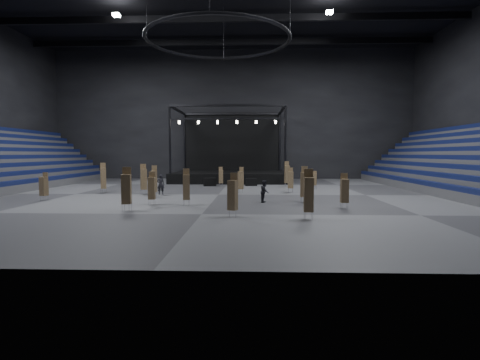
{
  "coord_description": "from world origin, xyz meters",
  "views": [
    {
      "loc": [
        2.99,
        -31.88,
        3.49
      ],
      "look_at": [
        1.92,
        -2.0,
        1.4
      ],
      "focal_mm": 28.0,
      "sensor_mm": 36.0,
      "label": 1
    }
  ],
  "objects_px": {
    "flight_case_left": "(210,182)",
    "chair_stack_12": "(344,190)",
    "man_center": "(161,184)",
    "chair_stack_10": "(126,188)",
    "chair_stack_0": "(233,194)",
    "chair_stack_4": "(309,194)",
    "chair_stack_8": "(291,180)",
    "chair_stack_9": "(152,188)",
    "stage": "(230,170)",
    "chair_stack_6": "(186,186)",
    "chair_stack_1": "(304,184)",
    "chair_stack_7": "(44,186)",
    "chair_stack_11": "(154,181)",
    "chair_stack_2": "(241,180)",
    "flight_case_right": "(251,182)",
    "flight_case_mid": "(237,181)",
    "chair_stack_13": "(103,178)",
    "crew_member": "(265,191)",
    "chair_stack_5": "(221,176)",
    "chair_stack_15": "(315,179)",
    "chair_stack_3": "(287,174)",
    "chair_stack_14": "(144,179)"
  },
  "relations": [
    {
      "from": "flight_case_left",
      "to": "chair_stack_12",
      "type": "distance_m",
      "value": 19.62
    },
    {
      "from": "man_center",
      "to": "chair_stack_10",
      "type": "bearing_deg",
      "value": 85.23
    },
    {
      "from": "chair_stack_0",
      "to": "chair_stack_12",
      "type": "distance_m",
      "value": 7.74
    },
    {
      "from": "chair_stack_4",
      "to": "chair_stack_8",
      "type": "relative_size",
      "value": 1.2
    },
    {
      "from": "flight_case_left",
      "to": "chair_stack_9",
      "type": "xyz_separation_m",
      "value": [
        -2.22,
        -15.14,
        0.73
      ]
    },
    {
      "from": "stage",
      "to": "chair_stack_6",
      "type": "bearing_deg",
      "value": -93.9
    },
    {
      "from": "chair_stack_1",
      "to": "chair_stack_7",
      "type": "xyz_separation_m",
      "value": [
        -19.29,
        0.23,
        -0.22
      ]
    },
    {
      "from": "chair_stack_4",
      "to": "man_center",
      "type": "distance_m",
      "value": 16.13
    },
    {
      "from": "chair_stack_6",
      "to": "chair_stack_11",
      "type": "relative_size",
      "value": 0.98
    },
    {
      "from": "chair_stack_1",
      "to": "chair_stack_8",
      "type": "relative_size",
      "value": 1.16
    },
    {
      "from": "chair_stack_2",
      "to": "chair_stack_12",
      "type": "bearing_deg",
      "value": -30.93
    },
    {
      "from": "flight_case_right",
      "to": "chair_stack_2",
      "type": "height_order",
      "value": "chair_stack_2"
    },
    {
      "from": "flight_case_left",
      "to": "chair_stack_7",
      "type": "bearing_deg",
      "value": -129.43
    },
    {
      "from": "flight_case_mid",
      "to": "chair_stack_13",
      "type": "height_order",
      "value": "chair_stack_13"
    },
    {
      "from": "chair_stack_0",
      "to": "chair_stack_10",
      "type": "height_order",
      "value": "chair_stack_10"
    },
    {
      "from": "chair_stack_9",
      "to": "chair_stack_13",
      "type": "bearing_deg",
      "value": 125.89
    },
    {
      "from": "chair_stack_12",
      "to": "chair_stack_7",
      "type": "bearing_deg",
      "value": 172.08
    },
    {
      "from": "flight_case_right",
      "to": "flight_case_mid",
      "type": "bearing_deg",
      "value": 147.06
    },
    {
      "from": "chair_stack_9",
      "to": "chair_stack_12",
      "type": "relative_size",
      "value": 1.0
    },
    {
      "from": "flight_case_mid",
      "to": "man_center",
      "type": "relative_size",
      "value": 0.69
    },
    {
      "from": "stage",
      "to": "chair_stack_2",
      "type": "relative_size",
      "value": 6.02
    },
    {
      "from": "chair_stack_11",
      "to": "chair_stack_13",
      "type": "distance_m",
      "value": 5.89
    },
    {
      "from": "chair_stack_13",
      "to": "crew_member",
      "type": "distance_m",
      "value": 15.53
    },
    {
      "from": "chair_stack_5",
      "to": "crew_member",
      "type": "height_order",
      "value": "chair_stack_5"
    },
    {
      "from": "chair_stack_15",
      "to": "chair_stack_8",
      "type": "bearing_deg",
      "value": -116.47
    },
    {
      "from": "chair_stack_3",
      "to": "chair_stack_13",
      "type": "xyz_separation_m",
      "value": [
        -17.0,
        -6.87,
        -0.02
      ]
    },
    {
      "from": "chair_stack_7",
      "to": "chair_stack_12",
      "type": "height_order",
      "value": "chair_stack_12"
    },
    {
      "from": "flight_case_left",
      "to": "chair_stack_9",
      "type": "bearing_deg",
      "value": -98.35
    },
    {
      "from": "flight_case_mid",
      "to": "chair_stack_3",
      "type": "bearing_deg",
      "value": -20.49
    },
    {
      "from": "chair_stack_0",
      "to": "chair_stack_10",
      "type": "bearing_deg",
      "value": -174.69
    },
    {
      "from": "flight_case_mid",
      "to": "chair_stack_5",
      "type": "distance_m",
      "value": 2.62
    },
    {
      "from": "chair_stack_5",
      "to": "chair_stack_9",
      "type": "distance_m",
      "value": 14.99
    },
    {
      "from": "chair_stack_1",
      "to": "chair_stack_9",
      "type": "bearing_deg",
      "value": -156.37
    },
    {
      "from": "chair_stack_2",
      "to": "chair_stack_10",
      "type": "height_order",
      "value": "chair_stack_10"
    },
    {
      "from": "chair_stack_3",
      "to": "chair_stack_13",
      "type": "distance_m",
      "value": 18.34
    },
    {
      "from": "stage",
      "to": "chair_stack_2",
      "type": "height_order",
      "value": "stage"
    },
    {
      "from": "chair_stack_1",
      "to": "chair_stack_9",
      "type": "relative_size",
      "value": 1.15
    },
    {
      "from": "chair_stack_1",
      "to": "chair_stack_15",
      "type": "distance_m",
      "value": 10.85
    },
    {
      "from": "man_center",
      "to": "chair_stack_2",
      "type": "bearing_deg",
      "value": -173.25
    },
    {
      "from": "flight_case_left",
      "to": "chair_stack_4",
      "type": "distance_m",
      "value": 21.98
    },
    {
      "from": "chair_stack_6",
      "to": "chair_stack_15",
      "type": "relative_size",
      "value": 1.4
    },
    {
      "from": "chair_stack_2",
      "to": "chair_stack_12",
      "type": "relative_size",
      "value": 1.03
    },
    {
      "from": "flight_case_mid",
      "to": "chair_stack_10",
      "type": "height_order",
      "value": "chair_stack_10"
    },
    {
      "from": "chair_stack_7",
      "to": "chair_stack_9",
      "type": "height_order",
      "value": "chair_stack_9"
    },
    {
      "from": "flight_case_right",
      "to": "chair_stack_14",
      "type": "xyz_separation_m",
      "value": [
        -9.2,
        -8.97,
        0.94
      ]
    },
    {
      "from": "chair_stack_12",
      "to": "man_center",
      "type": "relative_size",
      "value": 1.3
    },
    {
      "from": "chair_stack_1",
      "to": "chair_stack_3",
      "type": "height_order",
      "value": "chair_stack_3"
    },
    {
      "from": "crew_member",
      "to": "chair_stack_10",
      "type": "bearing_deg",
      "value": 132.02
    },
    {
      "from": "flight_case_right",
      "to": "chair_stack_11",
      "type": "xyz_separation_m",
      "value": [
        -7.9,
        -10.49,
        0.87
      ]
    },
    {
      "from": "chair_stack_12",
      "to": "crew_member",
      "type": "bearing_deg",
      "value": 151.56
    }
  ]
}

